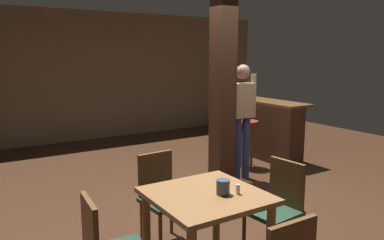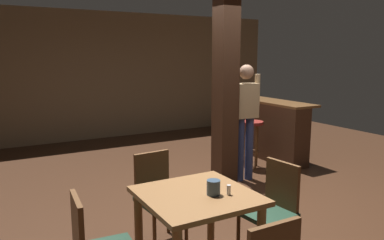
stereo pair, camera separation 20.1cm
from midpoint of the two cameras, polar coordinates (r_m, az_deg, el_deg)
The scene contains 12 objects.
ground_plane at distance 4.98m, azimuth 6.90°, elevation -12.06°, with size 10.80×10.80×0.00m, color #382114.
wall_back at distance 8.68m, azimuth -10.80°, elevation 6.70°, with size 8.00×0.10×2.80m, color #756047.
pillar at distance 5.27m, azimuth 6.21°, elevation 4.86°, with size 0.28×0.28×2.80m, color #382114.
dining_table at distance 3.06m, azimuth 2.70°, elevation -13.70°, with size 0.86×0.86×0.78m.
chair_north at distance 3.78m, azimuth -3.71°, elevation -11.05°, with size 0.45×0.45×0.89m.
chair_east at distance 3.58m, azimuth 13.80°, elevation -12.56°, with size 0.46×0.46×0.89m.
napkin_cup at distance 2.97m, azimuth 5.26°, elevation -10.22°, with size 0.11×0.11×0.12m, color #33475B.
salt_shaker at distance 2.99m, azimuth 7.57°, elevation -10.52°, with size 0.03×0.03×0.08m, color silver.
standing_person at distance 5.55m, azimuth 9.18°, elevation 0.91°, with size 0.47×0.23×1.72m.
bar_counter at distance 7.10m, azimuth 11.21°, elevation -1.06°, with size 0.56×2.13×1.04m.
bar_stool_near at distance 6.28m, azimuth 9.98°, elevation -1.87°, with size 0.38×0.38×0.78m.
bar_stool_mid at distance 6.72m, azimuth 6.96°, elevation -1.09°, with size 0.37×0.37×0.77m.
Camera 2 is at (-2.67, -3.77, 1.86)m, focal length 35.00 mm.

